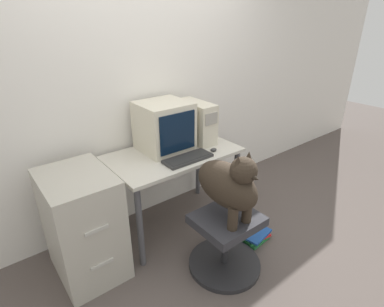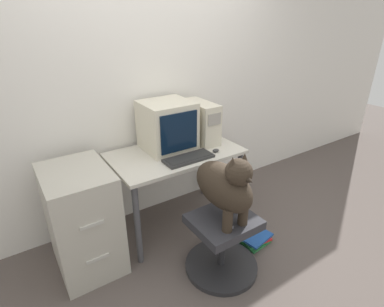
# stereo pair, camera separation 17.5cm
# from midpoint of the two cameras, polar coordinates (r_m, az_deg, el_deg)

# --- Properties ---
(ground_plane) EXTENTS (12.00, 12.00, 0.00)m
(ground_plane) POSITION_cam_midpoint_polar(r_m,az_deg,el_deg) (2.85, 2.61, -16.27)
(ground_plane) COLOR #564C47
(wall_back) EXTENTS (8.00, 0.05, 2.60)m
(wall_back) POSITION_cam_midpoint_polar(r_m,az_deg,el_deg) (2.84, -5.92, 13.04)
(wall_back) COLOR white
(wall_back) RESTS_ON ground_plane
(desk) EXTENTS (1.15, 0.68, 0.77)m
(desk) POSITION_cam_midpoint_polar(r_m,az_deg,el_deg) (2.72, -1.31, -1.74)
(desk) COLOR beige
(desk) RESTS_ON ground_plane
(crt_monitor) EXTENTS (0.43, 0.42, 0.43)m
(crt_monitor) POSITION_cam_midpoint_polar(r_m,az_deg,el_deg) (2.67, -2.86, 5.30)
(crt_monitor) COLOR beige
(crt_monitor) RESTS_ON desk
(pc_tower) EXTENTS (0.18, 0.44, 0.38)m
(pc_tower) POSITION_cam_midpoint_polar(r_m,az_deg,el_deg) (2.85, 3.33, 6.00)
(pc_tower) COLOR beige
(pc_tower) RESTS_ON desk
(keyboard) EXTENTS (0.43, 0.17, 0.03)m
(keyboard) POSITION_cam_midpoint_polar(r_m,az_deg,el_deg) (2.52, 1.36, -0.93)
(keyboard) COLOR #2D2D2D
(keyboard) RESTS_ON desk
(computer_mouse) EXTENTS (0.06, 0.05, 0.03)m
(computer_mouse) POSITION_cam_midpoint_polar(r_m,az_deg,el_deg) (2.68, 6.44, 0.54)
(computer_mouse) COLOR #333333
(computer_mouse) RESTS_ON desk
(office_chair) EXTENTS (0.58, 0.58, 0.49)m
(office_chair) POSITION_cam_midpoint_polar(r_m,az_deg,el_deg) (2.47, 7.90, -16.76)
(office_chair) COLOR #262628
(office_chair) RESTS_ON ground_plane
(dog) EXTENTS (0.26, 0.56, 0.57)m
(dog) POSITION_cam_midpoint_polar(r_m,az_deg,el_deg) (2.16, 8.73, -6.04)
(dog) COLOR #33281E
(dog) RESTS_ON office_chair
(filing_cabinet) EXTENTS (0.47, 0.63, 0.86)m
(filing_cabinet) POSITION_cam_midpoint_polar(r_m,az_deg,el_deg) (2.50, -18.17, -11.91)
(filing_cabinet) COLOR #B7B2A3
(filing_cabinet) RESTS_ON ground_plane
(book_stack_floor) EXTENTS (0.30, 0.24, 0.08)m
(book_stack_floor) POSITION_cam_midpoint_polar(r_m,az_deg,el_deg) (2.88, 13.84, -15.54)
(book_stack_floor) COLOR #2D8C47
(book_stack_floor) RESTS_ON ground_plane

